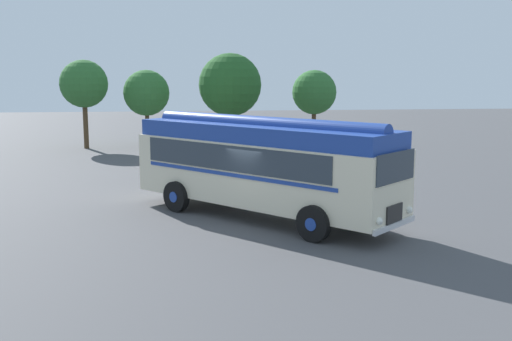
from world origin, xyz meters
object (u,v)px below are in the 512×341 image
Objects in this scene: vintage_bus at (262,163)px; car_mid_right at (268,147)px; car_mid_left at (212,147)px; car_near_left at (170,149)px.

car_mid_right is (2.10, 12.98, -1.05)m from vintage_bus.
car_mid_left is at bearing 94.14° from vintage_bus.
car_mid_right is at bearing 0.83° from car_near_left.
car_near_left is at bearing -179.17° from car_mid_right.
vintage_bus is at bearing -85.86° from car_mid_left.
car_near_left is at bearing 104.54° from vintage_bus.
car_mid_right is (3.08, -0.53, 0.00)m from car_mid_left.
car_near_left is 0.99× the size of car_mid_left.
vintage_bus is 13.19m from car_mid_right.
car_mid_right is at bearing -9.82° from car_mid_left.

